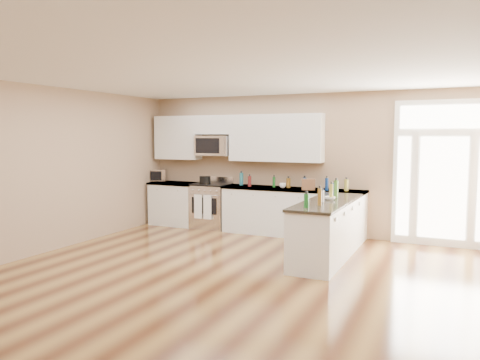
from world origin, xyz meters
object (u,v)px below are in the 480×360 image
(peninsula_cabinet, at_px, (327,232))
(kitchen_range, at_px, (211,206))
(stockpot, at_px, (205,180))
(toaster_oven, at_px, (159,175))

(peninsula_cabinet, height_order, kitchen_range, kitchen_range)
(peninsula_cabinet, distance_m, stockpot, 3.32)
(stockpot, bearing_deg, toaster_oven, 171.24)
(kitchen_range, bearing_deg, toaster_oven, 176.45)
(peninsula_cabinet, height_order, toaster_oven, toaster_oven)
(kitchen_range, xyz_separation_m, toaster_oven, (-1.38, 0.09, 0.59))
(peninsula_cabinet, relative_size, kitchen_range, 2.15)
(stockpot, relative_size, toaster_oven, 0.76)
(toaster_oven, bearing_deg, peninsula_cabinet, -41.87)
(kitchen_range, relative_size, toaster_oven, 3.44)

